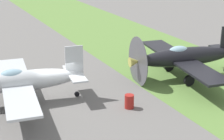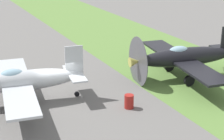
# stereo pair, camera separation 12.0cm
# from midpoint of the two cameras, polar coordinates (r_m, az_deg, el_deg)

# --- Properties ---
(ground_plane) EXTENTS (160.00, 160.00, 0.00)m
(ground_plane) POSITION_cam_midpoint_polar(r_m,az_deg,el_deg) (25.16, -8.41, -4.49)
(ground_plane) COLOR #605E5B
(grass_verge) EXTENTS (120.00, 11.00, 0.01)m
(grass_verge) POSITION_cam_midpoint_polar(r_m,az_deg,el_deg) (30.45, 12.95, -0.47)
(grass_verge) COLOR #567A38
(grass_verge) RESTS_ON ground
(airplane_lead) EXTENTS (10.68, 8.49, 3.78)m
(airplane_lead) POSITION_cam_midpoint_polar(r_m,az_deg,el_deg) (24.34, -13.93, -1.68)
(airplane_lead) COLOR #B2B7BC
(airplane_lead) RESTS_ON ground
(airplane_wingman) EXTENTS (11.36, 9.04, 4.02)m
(airplane_wingman) POSITION_cam_midpoint_polar(r_m,az_deg,el_deg) (28.75, 11.32, 2.00)
(airplane_wingman) COLOR black
(airplane_wingman) RESTS_ON ground
(fuel_drum) EXTENTS (0.60, 0.60, 0.90)m
(fuel_drum) POSITION_cam_midpoint_polar(r_m,az_deg,el_deg) (23.45, 2.82, -4.92)
(fuel_drum) COLOR maroon
(fuel_drum) RESTS_ON ground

